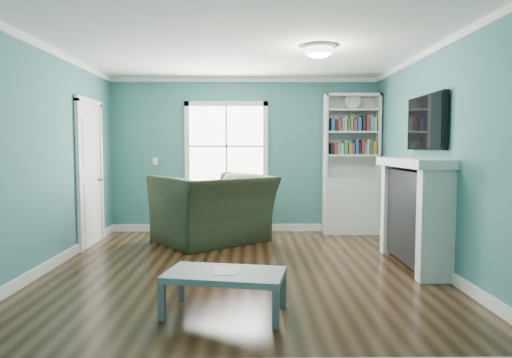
{
  "coord_description": "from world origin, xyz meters",
  "views": [
    {
      "loc": [
        0.11,
        -5.23,
        1.43
      ],
      "look_at": [
        0.18,
        0.4,
        1.04
      ],
      "focal_mm": 32.0,
      "sensor_mm": 36.0,
      "label": 1
    }
  ],
  "objects": [
    {
      "name": "floor",
      "position": [
        0.0,
        0.0,
        0.0
      ],
      "size": [
        5.0,
        5.0,
        0.0
      ],
      "primitive_type": "plane",
      "color": "black",
      "rests_on": "ground"
    },
    {
      "name": "room_walls",
      "position": [
        0.0,
        0.0,
        1.58
      ],
      "size": [
        5.0,
        5.0,
        5.0
      ],
      "color": "#367173",
      "rests_on": "ground"
    },
    {
      "name": "trim",
      "position": [
        0.0,
        0.0,
        1.24
      ],
      "size": [
        4.5,
        5.0,
        2.6
      ],
      "color": "white",
      "rests_on": "ground"
    },
    {
      "name": "window",
      "position": [
        -0.3,
        2.49,
        1.45
      ],
      "size": [
        1.4,
        0.06,
        1.5
      ],
      "color": "white",
      "rests_on": "room_walls"
    },
    {
      "name": "bookshelf",
      "position": [
        1.77,
        2.3,
        0.92
      ],
      "size": [
        0.9,
        0.35,
        2.31
      ],
      "color": "silver",
      "rests_on": "ground"
    },
    {
      "name": "fireplace",
      "position": [
        2.08,
        0.2,
        0.64
      ],
      "size": [
        0.44,
        1.58,
        1.3
      ],
      "color": "black",
      "rests_on": "ground"
    },
    {
      "name": "tv",
      "position": [
        2.2,
        0.2,
        1.72
      ],
      "size": [
        0.06,
        1.1,
        0.65
      ],
      "primitive_type": "cube",
      "color": "black",
      "rests_on": "fireplace"
    },
    {
      "name": "door",
      "position": [
        -2.22,
        1.4,
        1.07
      ],
      "size": [
        0.12,
        0.98,
        2.17
      ],
      "color": "silver",
      "rests_on": "ground"
    },
    {
      "name": "ceiling_fixture",
      "position": [
        0.9,
        0.1,
        2.55
      ],
      "size": [
        0.38,
        0.38,
        0.15
      ],
      "color": "white",
      "rests_on": "room_walls"
    },
    {
      "name": "light_switch",
      "position": [
        -1.5,
        2.48,
        1.2
      ],
      "size": [
        0.08,
        0.01,
        0.12
      ],
      "primitive_type": "cube",
      "color": "white",
      "rests_on": "room_walls"
    },
    {
      "name": "recliner",
      "position": [
        -0.45,
        1.6,
        0.68
      ],
      "size": [
        1.85,
        1.75,
        1.36
      ],
      "primitive_type": "imported",
      "rotation": [
        0.0,
        0.0,
        -2.49
      ],
      "color": "black",
      "rests_on": "ground"
    },
    {
      "name": "coffee_table",
      "position": [
        -0.11,
        -1.38,
        0.32
      ],
      "size": [
        1.09,
        0.73,
        0.37
      ],
      "rotation": [
        0.0,
        0.0,
        -0.19
      ],
      "color": "#515A62",
      "rests_on": "ground"
    },
    {
      "name": "paper_sheet",
      "position": [
        -0.1,
        -1.35,
        0.37
      ],
      "size": [
        0.23,
        0.28,
        0.0
      ],
      "primitive_type": "cube",
      "rotation": [
        0.0,
        0.0,
        -0.05
      ],
      "color": "white",
      "rests_on": "coffee_table"
    }
  ]
}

